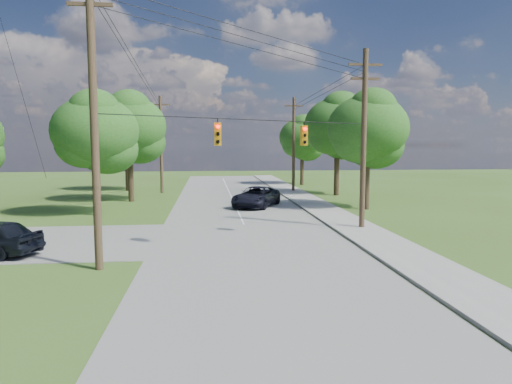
{
  "coord_description": "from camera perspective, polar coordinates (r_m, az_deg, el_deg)",
  "views": [
    {
      "loc": [
        -0.2,
        -18.08,
        4.98
      ],
      "look_at": [
        2.23,
        5.0,
        2.59
      ],
      "focal_mm": 32.0,
      "sensor_mm": 36.0,
      "label": 1
    }
  ],
  "objects": [
    {
      "name": "tree_e_near",
      "position": [
        36.23,
        13.8,
        7.73
      ],
      "size": [
        6.2,
        6.2,
        8.81
      ],
      "color": "#473423",
      "rests_on": "ground"
    },
    {
      "name": "pole_north_w",
      "position": [
        48.32,
        -11.78,
        5.95
      ],
      "size": [
        2.0,
        0.32,
        10.0
      ],
      "color": "#4E3A28",
      "rests_on": "ground"
    },
    {
      "name": "tree_e_far",
      "position": [
        57.3,
        5.81,
        6.8
      ],
      "size": [
        5.8,
        5.8,
        8.32
      ],
      "color": "#473423",
      "rests_on": "ground"
    },
    {
      "name": "power_lines",
      "position": [
        29.97,
        -2.78,
        13.89
      ],
      "size": [
        13.93,
        29.62,
        4.93
      ],
      "color": "black",
      "rests_on": "ground"
    },
    {
      "name": "ground",
      "position": [
        18.76,
        -5.25,
        -9.53
      ],
      "size": [
        140.0,
        140.0,
        0.0
      ],
      "primitive_type": "plane",
      "color": "#3D5A1E",
      "rests_on": "ground"
    },
    {
      "name": "sidewalk_east",
      "position": [
        25.23,
        14.85,
        -5.56
      ],
      "size": [
        2.6,
        100.0,
        0.12
      ],
      "primitive_type": "cube",
      "color": "#A29F97",
      "rests_on": "ground"
    },
    {
      "name": "tree_w_near",
      "position": [
        34.0,
        -19.43,
        7.15
      ],
      "size": [
        6.0,
        6.0,
        8.4
      ],
      "color": "#473423",
      "rests_on": "ground"
    },
    {
      "name": "tree_w_mid",
      "position": [
        41.67,
        -15.55,
        7.88
      ],
      "size": [
        6.4,
        6.4,
        9.22
      ],
      "color": "#473423",
      "rests_on": "ground"
    },
    {
      "name": "tree_w_far",
      "position": [
        51.85,
        -15.91,
        7.07
      ],
      "size": [
        6.0,
        6.0,
        8.73
      ],
      "color": "#473423",
      "rests_on": "ground"
    },
    {
      "name": "traffic_signals",
      "position": [
        22.69,
        0.98,
        7.19
      ],
      "size": [
        4.91,
        3.27,
        1.05
      ],
      "color": "orange",
      "rests_on": "ground"
    },
    {
      "name": "tree_e_mid",
      "position": [
        45.92,
        10.15,
        8.21
      ],
      "size": [
        6.6,
        6.6,
        9.64
      ],
      "color": "#473423",
      "rests_on": "ground"
    },
    {
      "name": "pole_north_e",
      "position": [
        48.94,
        4.73,
        6.05
      ],
      "size": [
        2.0,
        0.32,
        10.0
      ],
      "color": "#4E3A28",
      "rests_on": "ground"
    },
    {
      "name": "pole_ne",
      "position": [
        27.63,
        13.31,
        6.74
      ],
      "size": [
        2.0,
        0.32,
        10.5
      ],
      "color": "#4E3A28",
      "rests_on": "ground"
    },
    {
      "name": "car_main_north",
      "position": [
        36.71,
        0.02,
        -0.6
      ],
      "size": [
        4.85,
        6.36,
        1.61
      ],
      "primitive_type": "imported",
      "rotation": [
        0.0,
        0.0,
        -0.43
      ],
      "color": "black",
      "rests_on": "main_road"
    },
    {
      "name": "main_road",
      "position": [
        23.71,
        -0.56,
        -6.2
      ],
      "size": [
        10.0,
        100.0,
        0.03
      ],
      "primitive_type": "cube",
      "color": "gray",
      "rests_on": "ground"
    },
    {
      "name": "pole_sw",
      "position": [
        19.04,
        -19.62,
        9.31
      ],
      "size": [
        2.0,
        0.32,
        12.0
      ],
      "color": "#4E3A28",
      "rests_on": "ground"
    }
  ]
}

